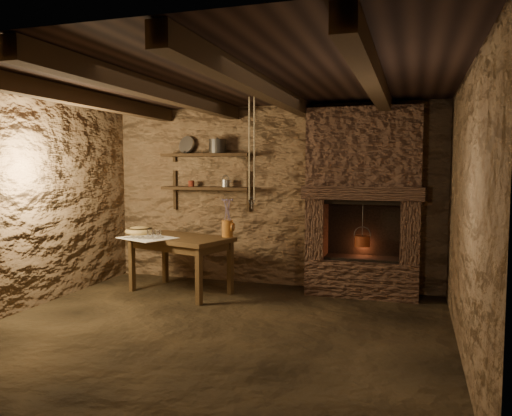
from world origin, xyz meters
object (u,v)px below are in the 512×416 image
(iron_stockpot, at_px, (217,147))
(red_pot, at_px, (362,240))
(work_table, at_px, (180,262))
(wooden_bowl, at_px, (139,231))
(stoneware_jug, at_px, (228,220))

(iron_stockpot, relative_size, red_pot, 0.42)
(work_table, height_order, iron_stockpot, iron_stockpot)
(work_table, bearing_deg, iron_stockpot, 85.71)
(wooden_bowl, bearing_deg, work_table, 0.02)
(work_table, height_order, stoneware_jug, stoneware_jug)
(work_table, xyz_separation_m, red_pot, (2.20, 0.52, 0.31))
(work_table, xyz_separation_m, wooden_bowl, (-0.58, -0.00, 0.37))
(stoneware_jug, height_order, wooden_bowl, stoneware_jug)
(wooden_bowl, height_order, red_pot, red_pot)
(red_pot, bearing_deg, work_table, -166.63)
(red_pot, bearing_deg, stoneware_jug, -166.80)
(stoneware_jug, xyz_separation_m, iron_stockpot, (-0.33, 0.50, 0.93))
(wooden_bowl, bearing_deg, red_pot, 10.66)
(wooden_bowl, xyz_separation_m, red_pot, (2.78, 0.52, -0.07))
(wooden_bowl, distance_m, red_pot, 2.83)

